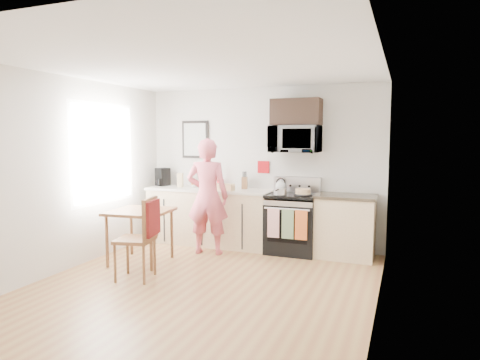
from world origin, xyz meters
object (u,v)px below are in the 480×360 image
at_px(person, 207,196).
at_px(cake, 303,192).
at_px(range, 292,225).
at_px(dining_table, 140,216).
at_px(chair, 146,227).
at_px(microwave, 295,139).

distance_m(person, cake, 1.45).
bearing_deg(person, range, -166.66).
bearing_deg(dining_table, person, 48.23).
xyz_separation_m(chair, cake, (1.57, 1.82, 0.30)).
xyz_separation_m(range, microwave, (-0.00, 0.10, 1.32)).
bearing_deg(cake, person, -162.75).
relative_size(range, person, 0.65).
bearing_deg(microwave, chair, -124.63).
relative_size(dining_table, chair, 0.78).
bearing_deg(person, microwave, -162.61).
xyz_separation_m(person, cake, (1.38, 0.43, 0.08)).
distance_m(dining_table, chair, 0.79).
bearing_deg(dining_table, cake, 30.13).
relative_size(microwave, dining_table, 0.94).
height_order(person, chair, person).
bearing_deg(microwave, person, -152.38).
relative_size(microwave, chair, 0.73).
bearing_deg(dining_table, microwave, 36.54).
bearing_deg(chair, cake, 36.89).
xyz_separation_m(microwave, chair, (-1.39, -2.02, -1.09)).
bearing_deg(range, dining_table, -145.56).
relative_size(range, dining_table, 1.44).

